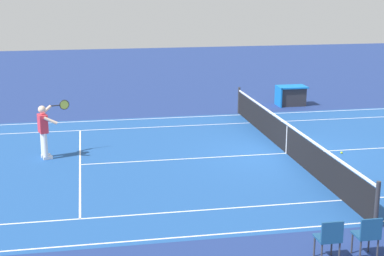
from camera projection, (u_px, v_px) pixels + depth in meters
name	position (u px, v px, depth m)	size (l,w,h in m)	color
ground_plane	(286.00, 153.00, 18.38)	(60.00, 60.00, 0.00)	navy
court_slab	(286.00, 153.00, 18.38)	(24.20, 11.40, 0.00)	#1E4C93
court_line_markings	(286.00, 153.00, 18.38)	(23.85, 11.05, 0.01)	white
tennis_net	(287.00, 138.00, 18.26)	(0.10, 11.70, 1.08)	#2D2D33
tennis_player_near	(44.00, 129.00, 17.66)	(0.97, 0.88, 1.70)	white
tennis_ball	(342.00, 153.00, 18.34)	(0.07, 0.07, 0.07)	#CCE01E
spectator_chair_1	(368.00, 234.00, 11.32)	(0.44, 0.44, 0.88)	#38383D
spectator_chair_2	(329.00, 237.00, 11.18)	(0.44, 0.44, 0.88)	#38383D
equipment_cart_tarped	(291.00, 95.00, 25.32)	(1.25, 0.84, 0.85)	#2D2D33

